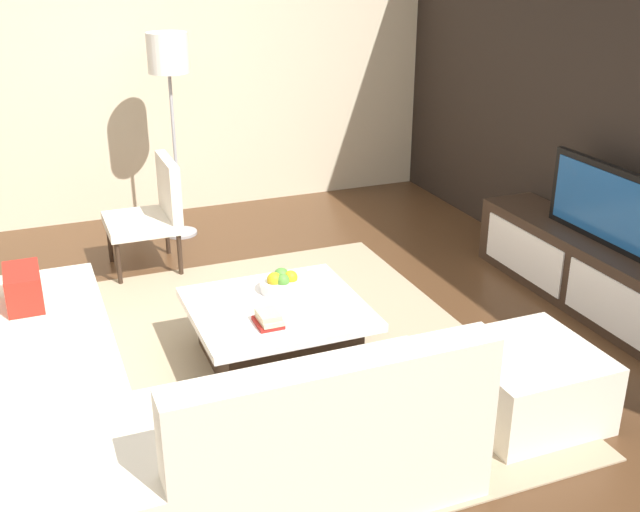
% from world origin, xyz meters
% --- Properties ---
extents(ground_plane, '(14.00, 14.00, 0.00)m').
position_xyz_m(ground_plane, '(0.00, 0.00, 0.00)').
color(ground_plane, '#4C301C').
extents(side_wall_left, '(0.12, 5.20, 2.80)m').
position_xyz_m(side_wall_left, '(-3.20, 0.20, 1.40)').
color(side_wall_left, beige).
rests_on(side_wall_left, ground).
extents(area_rug, '(3.19, 2.80, 0.01)m').
position_xyz_m(area_rug, '(-0.10, 0.00, 0.01)').
color(area_rug, tan).
rests_on(area_rug, ground).
extents(media_console, '(2.13, 0.47, 0.50)m').
position_xyz_m(media_console, '(-0.00, 2.40, 0.25)').
color(media_console, '#332319').
rests_on(media_console, ground).
extents(television, '(1.00, 0.06, 0.54)m').
position_xyz_m(television, '(0.00, 2.40, 0.77)').
color(television, black).
rests_on(television, media_console).
extents(sectional_couch, '(2.53, 2.33, 0.84)m').
position_xyz_m(sectional_couch, '(0.53, -0.90, 0.29)').
color(sectional_couch, beige).
rests_on(sectional_couch, ground).
extents(coffee_table, '(0.95, 1.03, 0.38)m').
position_xyz_m(coffee_table, '(-0.10, 0.10, 0.20)').
color(coffee_table, '#332319').
rests_on(coffee_table, ground).
extents(accent_chair_near, '(0.56, 0.54, 0.87)m').
position_xyz_m(accent_chair_near, '(-1.85, -0.31, 0.49)').
color(accent_chair_near, '#332319').
rests_on(accent_chair_near, ground).
extents(floor_lamp, '(0.33, 0.33, 1.72)m').
position_xyz_m(floor_lamp, '(-2.49, 0.02, 1.46)').
color(floor_lamp, '#A5A5AA').
rests_on(floor_lamp, ground).
extents(ottoman, '(0.70, 0.70, 0.40)m').
position_xyz_m(ottoman, '(0.96, 1.16, 0.20)').
color(ottoman, beige).
rests_on(ottoman, ground).
extents(fruit_bowl, '(0.28, 0.28, 0.14)m').
position_xyz_m(fruit_bowl, '(-0.28, 0.20, 0.43)').
color(fruit_bowl, silver).
rests_on(fruit_bowl, coffee_table).
extents(book_stack, '(0.20, 0.14, 0.08)m').
position_xyz_m(book_stack, '(0.12, -0.02, 0.42)').
color(book_stack, maroon).
rests_on(book_stack, coffee_table).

